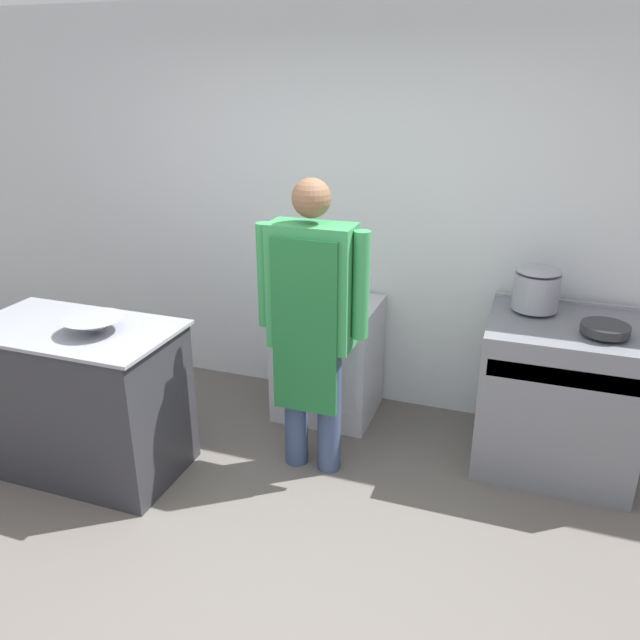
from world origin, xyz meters
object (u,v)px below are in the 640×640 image
at_px(stove, 558,395).
at_px(saute_pan, 605,329).
at_px(fridge_unit, 328,358).
at_px(stock_pot, 537,288).
at_px(mixing_bowl, 94,325).
at_px(person_cook, 312,314).

xyz_separation_m(stove, saute_pan, (0.18, -0.13, 0.50)).
height_order(fridge_unit, stock_pot, stock_pot).
bearing_deg(mixing_bowl, saute_pan, 18.20).
height_order(stock_pot, saute_pan, stock_pot).
bearing_deg(stove, person_cook, -158.69).
relative_size(stove, person_cook, 0.54).
distance_m(fridge_unit, stock_pot, 1.45).
xyz_separation_m(person_cook, saute_pan, (1.54, 0.40, -0.03)).
bearing_deg(mixing_bowl, stock_pot, 26.53).
xyz_separation_m(stock_pot, saute_pan, (0.37, -0.26, -0.11)).
distance_m(stove, saute_pan, 0.55).
distance_m(person_cook, mixing_bowl, 1.20).
bearing_deg(stock_pot, fridge_unit, -179.56).
relative_size(fridge_unit, mixing_bowl, 2.46).
bearing_deg(stock_pot, saute_pan, -35.32).
height_order(stove, stock_pot, stock_pot).
relative_size(stove, mixing_bowl, 2.81).
bearing_deg(stock_pot, mixing_bowl, -153.47).
bearing_deg(fridge_unit, person_cook, -79.30).
bearing_deg(person_cook, fridge_unit, 100.70).
height_order(stove, fridge_unit, stove).
xyz_separation_m(fridge_unit, stock_pot, (1.29, 0.01, 0.66)).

